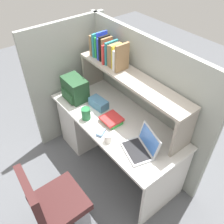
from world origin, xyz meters
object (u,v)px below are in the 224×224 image
object	(u,v)px
tissue_box	(99,103)
office_chair	(55,209)
snack_canister	(86,114)
backpack	(75,89)
laptop	(141,147)
computer_mouse	(101,132)
paper_cup	(108,138)

from	to	relation	value
tissue_box	office_chair	size ratio (longest dim) A/B	0.24
snack_canister	office_chair	size ratio (longest dim) A/B	0.14
backpack	snack_canister	size ratio (longest dim) A/B	2.29
laptop	computer_mouse	bearing A→B (deg)	-157.75
laptop	paper_cup	distance (m)	0.33
paper_cup	snack_canister	xyz separation A→B (m)	(-0.40, 0.02, 0.02)
tissue_box	paper_cup	bearing A→B (deg)	-30.98
laptop	backpack	world-z (taller)	backpack
tissue_box	snack_canister	size ratio (longest dim) A/B	1.68
backpack	paper_cup	world-z (taller)	backpack
computer_mouse	snack_canister	bearing A→B (deg)	149.41
computer_mouse	paper_cup	distance (m)	0.13
snack_canister	office_chair	xyz separation A→B (m)	(0.51, -0.71, -0.40)
paper_cup	snack_canister	size ratio (longest dim) A/B	0.64
tissue_box	office_chair	world-z (taller)	office_chair
backpack	snack_canister	world-z (taller)	backpack
backpack	paper_cup	xyz separation A→B (m)	(0.78, -0.12, -0.09)
backpack	computer_mouse	bearing A→B (deg)	-9.61
backpack	snack_canister	distance (m)	0.40
paper_cup	office_chair	bearing A→B (deg)	-81.10
backpack	computer_mouse	world-z (taller)	backpack
laptop	paper_cup	world-z (taller)	laptop
paper_cup	tissue_box	bearing A→B (deg)	154.01
tissue_box	snack_canister	distance (m)	0.23
computer_mouse	tissue_box	distance (m)	0.43
computer_mouse	laptop	bearing A→B (deg)	-6.02
computer_mouse	paper_cup	xyz separation A→B (m)	(0.12, -0.00, 0.03)
paper_cup	office_chair	size ratio (longest dim) A/B	0.09
backpack	tissue_box	size ratio (longest dim) A/B	1.36
tissue_box	snack_canister	bearing A→B (deg)	-76.03
backpack	laptop	bearing A→B (deg)	2.91
laptop	tissue_box	size ratio (longest dim) A/B	1.68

